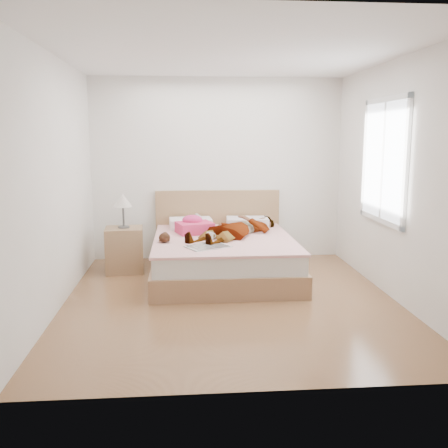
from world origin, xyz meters
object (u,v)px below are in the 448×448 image
(phone, at_px, (199,216))
(coffee_mug, at_px, (210,236))
(magazine, at_px, (208,246))
(towel, at_px, (194,226))
(nightstand, at_px, (124,246))
(bed, at_px, (223,254))
(plush_toy, at_px, (165,237))
(woman, at_px, (238,226))

(phone, relative_size, coffee_mug, 0.77)
(phone, distance_m, magazine, 1.15)
(coffee_mug, bearing_deg, towel, 111.85)
(phone, bearing_deg, nightstand, 144.39)
(magazine, bearing_deg, bed, 70.59)
(magazine, bearing_deg, towel, 99.00)
(plush_toy, bearing_deg, woman, 24.17)
(towel, distance_m, plush_toy, 0.67)
(phone, height_order, bed, bed)
(woman, distance_m, bed, 0.42)
(nightstand, bearing_deg, bed, -11.19)
(phone, relative_size, plush_toy, 0.47)
(nightstand, bearing_deg, magazine, -39.99)
(phone, relative_size, towel, 0.19)
(bed, xyz_separation_m, magazine, (-0.22, -0.63, 0.24))
(bed, height_order, towel, bed)
(bed, relative_size, plush_toy, 9.70)
(phone, bearing_deg, magazine, -136.04)
(towel, relative_size, nightstand, 0.51)
(phone, height_order, towel, towel)
(woman, relative_size, phone, 16.79)
(towel, height_order, nightstand, nightstand)
(towel, bearing_deg, magazine, -81.00)
(phone, bearing_deg, woman, -88.23)
(woman, height_order, towel, towel)
(phone, xyz_separation_m, plush_toy, (-0.44, -0.82, -0.13))
(bed, height_order, coffee_mug, bed)
(nightstand, bearing_deg, woman, -5.91)
(woman, xyz_separation_m, plush_toy, (-0.94, -0.42, -0.05))
(woman, bearing_deg, magazine, -79.91)
(towel, height_order, plush_toy, towel)
(woman, xyz_separation_m, coffee_mug, (-0.38, -0.33, -0.07))
(bed, bearing_deg, plush_toy, -156.29)
(towel, xyz_separation_m, nightstand, (-0.92, 0.02, -0.26))
(woman, bearing_deg, coffee_mug, -98.64)
(plush_toy, bearing_deg, bed, 23.71)
(coffee_mug, height_order, nightstand, nightstand)
(phone, xyz_separation_m, magazine, (0.07, -1.13, -0.18))
(towel, relative_size, coffee_mug, 4.12)
(magazine, relative_size, nightstand, 0.55)
(phone, height_order, nightstand, nightstand)
(phone, relative_size, bed, 0.05)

